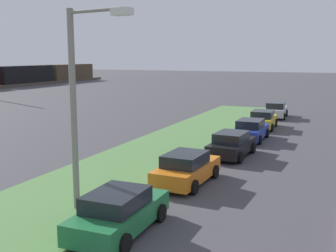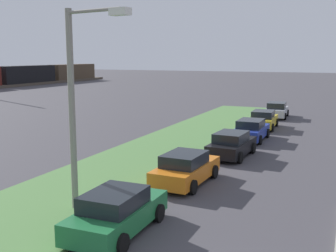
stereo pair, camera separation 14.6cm
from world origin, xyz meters
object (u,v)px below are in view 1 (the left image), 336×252
at_px(streetlight, 80,97).
at_px(parked_car_green, 119,212).
at_px(parked_car_orange, 186,168).
at_px(parked_car_blue, 251,130).
at_px(parked_car_yellow, 263,120).
at_px(parked_car_silver, 276,110).
at_px(parked_car_black, 232,145).

bearing_deg(streetlight, parked_car_green, -116.66).
xyz_separation_m(parked_car_orange, parked_car_blue, (11.31, -0.52, 0.00)).
bearing_deg(parked_car_blue, streetlight, 170.51).
relative_size(parked_car_blue, parked_car_yellow, 0.99).
xyz_separation_m(parked_car_green, parked_car_blue, (17.33, -0.64, 0.00)).
bearing_deg(parked_car_yellow, parked_car_blue, 179.49).
height_order(parked_car_green, parked_car_silver, same).
bearing_deg(parked_car_green, parked_car_blue, -2.79).
height_order(parked_car_green, parked_car_orange, same).
xyz_separation_m(parked_car_orange, streetlight, (-4.94, 2.27, 3.67)).
bearing_deg(parked_car_yellow, parked_car_silver, -2.12).
relative_size(parked_car_black, parked_car_yellow, 1.01).
xyz_separation_m(parked_car_orange, parked_car_silver, (23.19, -0.37, 0.00)).
bearing_deg(parked_car_green, parked_car_black, -3.93).
bearing_deg(parked_car_silver, parked_car_black, 177.46).
bearing_deg(parked_car_green, parked_car_yellow, -1.92).
relative_size(parked_car_black, parked_car_blue, 1.02).
bearing_deg(parked_car_blue, parked_car_orange, 177.61).
height_order(parked_car_orange, parked_car_silver, same).
bearing_deg(parked_car_black, parked_car_blue, 3.51).
distance_m(parked_car_orange, parked_car_black, 6.03).
height_order(parked_car_orange, parked_car_black, same).
height_order(parked_car_orange, streetlight, streetlight).
bearing_deg(parked_car_green, parked_car_silver, -1.62).
height_order(parked_car_green, streetlight, streetlight).
bearing_deg(parked_car_black, streetlight, 168.54).
bearing_deg(parked_car_orange, parked_car_silver, 1.48).
relative_size(parked_car_orange, parked_car_black, 1.00).
distance_m(parked_car_orange, parked_car_silver, 23.19).
bearing_deg(parked_car_silver, parked_car_blue, 177.56).
height_order(parked_car_green, parked_car_blue, same).
relative_size(parked_car_green, parked_car_black, 0.98).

